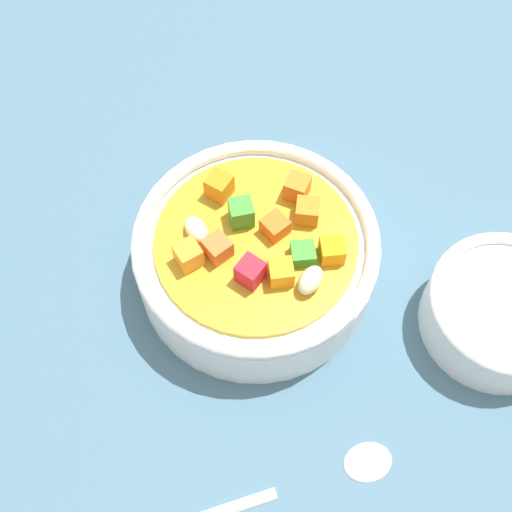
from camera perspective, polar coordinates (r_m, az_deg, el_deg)
name	(u,v)px	position (r cm, az deg, el deg)	size (l,w,h in cm)	color
ground_plane	(256,280)	(51.79, 0.00, -1.99)	(140.00, 140.00, 2.00)	#42667A
soup_bowl_main	(256,255)	(48.31, 0.01, 0.11)	(17.19, 17.19, 6.82)	white
spoon	(281,490)	(45.47, 2.08, -19.04)	(18.73, 9.95, 0.95)	silver
side_bowl_small	(501,311)	(50.06, 19.85, -4.39)	(10.67, 10.67, 4.33)	white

